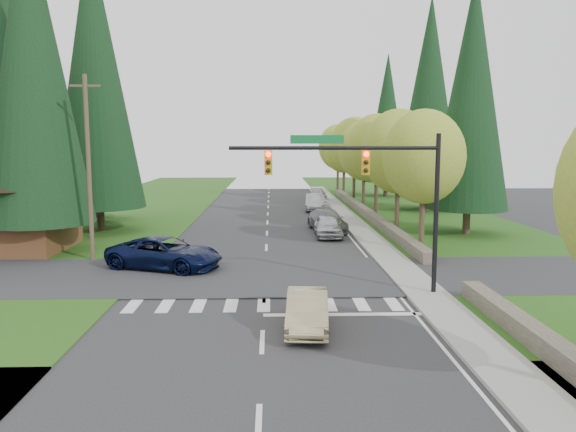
{
  "coord_description": "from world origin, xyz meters",
  "views": [
    {
      "loc": [
        0.31,
        -18.54,
        6.41
      ],
      "look_at": [
        1.14,
        9.07,
        2.8
      ],
      "focal_mm": 35.0,
      "sensor_mm": 36.0,
      "label": 1
    }
  ],
  "objects_px": {
    "suv_navy": "(165,253)",
    "parked_car_d": "(319,199)",
    "parked_car_c": "(315,202)",
    "parked_car_e": "(318,195)",
    "parked_car_a": "(328,226)",
    "parked_car_b": "(327,220)",
    "sedan_champagne": "(307,311)"
  },
  "relations": [
    {
      "from": "parked_car_b",
      "to": "parked_car_e",
      "type": "height_order",
      "value": "parked_car_b"
    },
    {
      "from": "parked_car_a",
      "to": "parked_car_e",
      "type": "height_order",
      "value": "parked_car_a"
    },
    {
      "from": "parked_car_b",
      "to": "parked_car_c",
      "type": "distance_m",
      "value": 12.36
    },
    {
      "from": "parked_car_a",
      "to": "parked_car_e",
      "type": "distance_m",
      "value": 24.84
    },
    {
      "from": "parked_car_b",
      "to": "parked_car_d",
      "type": "bearing_deg",
      "value": 79.28
    },
    {
      "from": "parked_car_c",
      "to": "suv_navy",
      "type": "bearing_deg",
      "value": -106.76
    },
    {
      "from": "suv_navy",
      "to": "parked_car_a",
      "type": "distance_m",
      "value": 13.42
    },
    {
      "from": "parked_car_a",
      "to": "parked_car_b",
      "type": "relative_size",
      "value": 0.82
    },
    {
      "from": "suv_navy",
      "to": "parked_car_e",
      "type": "xyz_separation_m",
      "value": [
        10.71,
        34.46,
        -0.21
      ]
    },
    {
      "from": "parked_car_c",
      "to": "parked_car_e",
      "type": "bearing_deg",
      "value": 87.69
    },
    {
      "from": "parked_car_e",
      "to": "sedan_champagne",
      "type": "bearing_deg",
      "value": -94.94
    },
    {
      "from": "parked_car_b",
      "to": "parked_car_d",
      "type": "relative_size",
      "value": 1.34
    },
    {
      "from": "suv_navy",
      "to": "parked_car_d",
      "type": "distance_m",
      "value": 30.24
    },
    {
      "from": "parked_car_e",
      "to": "suv_navy",
      "type": "bearing_deg",
      "value": -106.94
    },
    {
      "from": "parked_car_a",
      "to": "parked_car_b",
      "type": "bearing_deg",
      "value": 86.45
    },
    {
      "from": "parked_car_c",
      "to": "parked_car_d",
      "type": "relative_size",
      "value": 1.19
    },
    {
      "from": "suv_navy",
      "to": "parked_car_a",
      "type": "relative_size",
      "value": 1.36
    },
    {
      "from": "parked_car_d",
      "to": "parked_car_e",
      "type": "height_order",
      "value": "parked_car_d"
    },
    {
      "from": "parked_car_a",
      "to": "parked_car_d",
      "type": "xyz_separation_m",
      "value": [
        0.99,
        18.76,
        -0.07
      ]
    },
    {
      "from": "parked_car_b",
      "to": "parked_car_c",
      "type": "xyz_separation_m",
      "value": [
        0.05,
        12.36,
        0.01
      ]
    },
    {
      "from": "parked_car_b",
      "to": "parked_car_d",
      "type": "height_order",
      "value": "parked_car_b"
    },
    {
      "from": "parked_car_c",
      "to": "parked_car_d",
      "type": "distance_m",
      "value": 3.87
    },
    {
      "from": "parked_car_e",
      "to": "parked_car_a",
      "type": "bearing_deg",
      "value": -92.9
    },
    {
      "from": "sedan_champagne",
      "to": "parked_car_c",
      "type": "height_order",
      "value": "parked_car_c"
    },
    {
      "from": "sedan_champagne",
      "to": "parked_car_b",
      "type": "bearing_deg",
      "value": 86.68
    },
    {
      "from": "parked_car_a",
      "to": "parked_car_e",
      "type": "relative_size",
      "value": 1.03
    },
    {
      "from": "suv_navy",
      "to": "parked_car_d",
      "type": "relative_size",
      "value": 1.49
    },
    {
      "from": "parked_car_d",
      "to": "parked_car_e",
      "type": "xyz_separation_m",
      "value": [
        0.41,
        6.04,
        -0.06
      ]
    },
    {
      "from": "sedan_champagne",
      "to": "suv_navy",
      "type": "bearing_deg",
      "value": 129.09
    },
    {
      "from": "suv_navy",
      "to": "sedan_champagne",
      "type": "bearing_deg",
      "value": -124.01
    },
    {
      "from": "parked_car_b",
      "to": "parked_car_c",
      "type": "height_order",
      "value": "parked_car_c"
    },
    {
      "from": "sedan_champagne",
      "to": "parked_car_c",
      "type": "distance_m",
      "value": 34.27
    }
  ]
}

